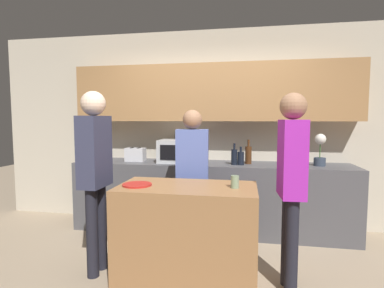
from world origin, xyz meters
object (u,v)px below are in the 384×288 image
Objects in this scene: microwave at (179,151)px; bottle_1 at (241,158)px; plate_on_island at (137,185)px; bottle_2 at (248,155)px; toaster at (135,154)px; person_right at (192,170)px; bottle_0 at (234,157)px; potted_plant at (320,150)px; person_left at (95,166)px; cup_0 at (235,182)px; person_center at (291,174)px.

bottle_1 is at bearing -6.95° from microwave.
microwave is 1.39m from plate_on_island.
bottle_2 reaches higher than plate_on_island.
bottle_1 is at bearing 55.35° from plate_on_island.
person_right is at bearing -38.77° from toaster.
bottle_1 is (0.08, -0.00, -0.02)m from bottle_0.
potted_plant is 1.71× the size of bottle_1.
bottle_1 is 0.13× the size of person_left.
plate_on_island is at bearing -124.65° from bottle_1.
bottle_1 is 1.79m from person_left.
person_right is at bearing 59.17° from plate_on_island.
person_left is at bearing 178.30° from cup_0.
microwave is 2.00× the size of plate_on_island.
toaster is 1.43m from bottle_1.
bottle_0 is (-1.04, -0.10, -0.09)m from potted_plant.
toaster is 0.17× the size of person_right.
person_center is 1.08× the size of person_right.
potted_plant is 0.97m from bottle_1.
person_center reaches higher than potted_plant.
person_left is 1.78m from person_center.
person_center is 1.08m from person_right.
person_left is (-0.52, -1.29, -0.01)m from microwave.
bottle_0 is (1.34, -0.10, 0.01)m from toaster.
toaster is at bearing 179.85° from microwave.
potted_plant is at bearing 0.00° from toaster.
person_left reaches higher than person_center.
person_right is (-0.47, 0.59, -0.01)m from cup_0.
microwave is at bearing 86.97° from plate_on_island.
person_center reaches higher than cup_0.
potted_plant is at bearing 0.05° from microwave.
person_right reaches higher than plate_on_island.
cup_0 is 0.48m from person_center.
potted_plant is 1.66m from cup_0.
bottle_2 is 1.94m from person_left.
plate_on_island is (-0.81, -1.28, -0.11)m from bottle_0.
bottle_2 is at bearing 50.71° from bottle_1.
potted_plant is 2.32m from plate_on_island.
potted_plant reaches higher than microwave.
bottle_1 is (-0.96, -0.10, -0.11)m from potted_plant.
bottle_2 is at bearing 33.06° from bottle_0.
potted_plant is at bearing -25.46° from person_center.
toaster is 2.26m from person_center.
potted_plant is (1.77, 0.00, 0.05)m from microwave.
cup_0 is 0.75m from person_right.
person_left reaches higher than bottle_2.
cup_0 is (-0.99, -1.33, -0.16)m from potted_plant.
person_left is at bearing -138.33° from bottle_1.
bottle_2 is (1.52, 0.01, 0.03)m from toaster.
person_center is at bearing -74.95° from bottle_2.
potted_plant is at bearing 5.46° from bottle_0.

